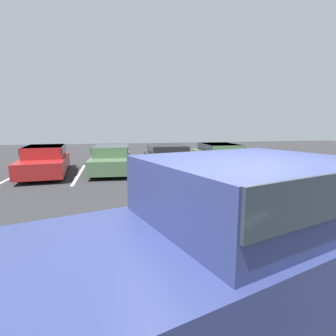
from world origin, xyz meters
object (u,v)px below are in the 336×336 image
at_px(wheel_stop_curb, 132,161).
at_px(parked_sedan_a, 46,159).
at_px(pickup_truck, 268,232).
at_px(parked_sedan_b, 112,158).
at_px(parked_sedan_d, 220,155).
at_px(parked_sedan_c, 167,157).

bearing_deg(wheel_stop_curb, parked_sedan_a, -142.14).
distance_m(pickup_truck, parked_sedan_b, 10.04).
relative_size(pickup_truck, parked_sedan_a, 1.31).
relative_size(parked_sedan_b, parked_sedan_d, 0.95).
distance_m(parked_sedan_b, parked_sedan_d, 5.37).
bearing_deg(wheel_stop_curb, parked_sedan_d, -39.25).
bearing_deg(parked_sedan_d, pickup_truck, -17.87).
xyz_separation_m(parked_sedan_c, parked_sedan_d, (2.75, 0.09, -0.00)).
bearing_deg(parked_sedan_a, parked_sedan_b, 84.91).
height_order(parked_sedan_c, parked_sedan_d, parked_sedan_d).
xyz_separation_m(pickup_truck, parked_sedan_d, (3.63, 9.68, -0.24)).
bearing_deg(parked_sedan_c, parked_sedan_b, -95.15).
relative_size(pickup_truck, parked_sedan_d, 1.37).
relative_size(parked_sedan_a, wheel_stop_curb, 2.99).
distance_m(parked_sedan_c, wheel_stop_curb, 3.81).
height_order(parked_sedan_a, parked_sedan_d, parked_sedan_a).
bearing_deg(parked_sedan_a, wheel_stop_curb, 122.87).
bearing_deg(parked_sedan_c, parked_sedan_d, 93.09).
bearing_deg(parked_sedan_a, parked_sedan_c, 81.93).
height_order(parked_sedan_b, wheel_stop_curb, parked_sedan_b).
distance_m(parked_sedan_b, wheel_stop_curb, 3.47).
height_order(pickup_truck, parked_sedan_a, pickup_truck).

